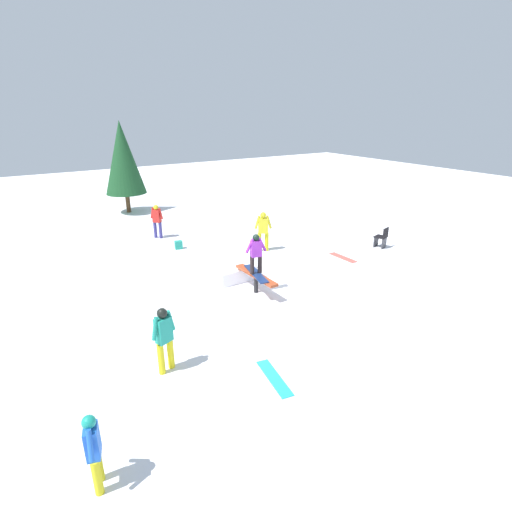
# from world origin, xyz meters

# --- Properties ---
(ground_plane) EXTENTS (60.00, 60.00, 0.00)m
(ground_plane) POSITION_xyz_m (0.00, 0.00, 0.00)
(ground_plane) COLOR white
(rail_feature) EXTENTS (1.99, 0.33, 0.63)m
(rail_feature) POSITION_xyz_m (0.00, 0.00, 0.53)
(rail_feature) COLOR black
(rail_feature) RESTS_ON ground
(snow_kicker_ramp) EXTENTS (1.84, 1.54, 0.47)m
(snow_kicker_ramp) POSITION_xyz_m (-1.70, -0.04, 0.24)
(snow_kicker_ramp) COLOR white
(snow_kicker_ramp) RESTS_ON ground
(main_rider_on_rail) EXTENTS (1.56, 0.69, 1.30)m
(main_rider_on_rail) POSITION_xyz_m (0.00, 0.00, 1.26)
(main_rider_on_rail) COLOR navy
(main_rider_on_rail) RESTS_ON rail_feature
(bystander_teal) EXTENTS (0.32, 0.63, 1.55)m
(bystander_teal) POSITION_xyz_m (2.30, -3.83, 0.87)
(bystander_teal) COLOR yellow
(bystander_teal) RESTS_ON ground
(bystander_blue) EXTENTS (0.61, 0.27, 1.36)m
(bystander_blue) POSITION_xyz_m (4.53, -5.76, 0.76)
(bystander_blue) COLOR yellow
(bystander_blue) RESTS_ON ground
(bystander_red) EXTENTS (0.53, 0.46, 1.51)m
(bystander_red) POSITION_xyz_m (-7.10, -0.68, 0.85)
(bystander_red) COLOR navy
(bystander_red) RESTS_ON ground
(bystander_yellow) EXTENTS (0.40, 0.67, 1.62)m
(bystander_yellow) POSITION_xyz_m (-3.14, 2.34, 0.91)
(bystander_yellow) COLOR yellow
(bystander_yellow) RESTS_ON ground
(loose_snowboard_cyan) EXTENTS (1.37, 0.50, 0.02)m
(loose_snowboard_cyan) POSITION_xyz_m (3.84, -1.98, 0.01)
(loose_snowboard_cyan) COLOR #25B8CF
(loose_snowboard_cyan) RESTS_ON ground
(loose_snowboard_coral) EXTENTS (1.26, 0.32, 0.02)m
(loose_snowboard_coral) POSITION_xyz_m (-0.77, 4.52, 0.01)
(loose_snowboard_coral) COLOR #E75B4E
(loose_snowboard_coral) RESTS_ON ground
(folding_chair) EXTENTS (0.54, 0.54, 0.88)m
(folding_chair) POSITION_xyz_m (-0.81, 6.72, 0.41)
(folding_chair) COLOR #3F3F44
(folding_chair) RESTS_ON ground
(backpack_on_snow) EXTENTS (0.27, 0.34, 0.34)m
(backpack_on_snow) POSITION_xyz_m (-5.21, -0.48, 0.17)
(backpack_on_snow) COLOR teal
(backpack_on_snow) RESTS_ON ground
(pine_tree_near) EXTENTS (2.15, 2.15, 4.89)m
(pine_tree_near) POSITION_xyz_m (-12.47, -0.47, 2.97)
(pine_tree_near) COLOR #4C331E
(pine_tree_near) RESTS_ON ground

